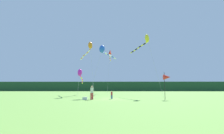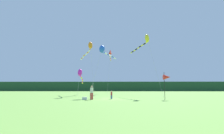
% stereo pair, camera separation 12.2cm
% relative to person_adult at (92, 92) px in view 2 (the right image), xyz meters
% --- Properties ---
extents(ground_plane, '(120.00, 120.00, 0.00)m').
position_rel_person_adult_xyz_m(ground_plane, '(2.42, 1.61, -0.99)').
color(ground_plane, '#6B9E42').
extents(distant_treeline, '(108.00, 3.25, 3.74)m').
position_rel_person_adult_xyz_m(distant_treeline, '(2.42, 46.61, 0.88)').
color(distant_treeline, '#1E4228').
rests_on(distant_treeline, ground).
extents(person_adult, '(0.39, 0.39, 1.77)m').
position_rel_person_adult_xyz_m(person_adult, '(0.00, 0.00, 0.00)').
color(person_adult, '#B23338').
rests_on(person_adult, ground).
extents(person_child, '(0.24, 0.24, 1.10)m').
position_rel_person_adult_xyz_m(person_child, '(2.50, 1.02, -0.38)').
color(person_child, '#334C8C').
rests_on(person_child, ground).
extents(cooler_box, '(0.58, 0.36, 0.34)m').
position_rel_person_adult_xyz_m(cooler_box, '(-0.83, -0.24, -0.82)').
color(cooler_box, silver).
rests_on(cooler_box, ground).
extents(banner_flag_pole, '(0.90, 0.70, 3.51)m').
position_rel_person_adult_xyz_m(banner_flag_pole, '(9.76, 0.61, 1.86)').
color(banner_flag_pole, black).
rests_on(banner_flag_pole, ground).
extents(kite_blue, '(4.21, 4.15, 8.81)m').
position_rel_person_adult_xyz_m(kite_blue, '(0.86, 6.57, 6.97)').
color(kite_blue, '#B2B2B2').
rests_on(kite_blue, ground).
extents(kite_yellow, '(4.25, 7.18, 10.92)m').
position_rel_person_adult_xyz_m(kite_yellow, '(8.32, 7.48, 8.82)').
color(kite_yellow, '#B2B2B2').
rests_on(kite_yellow, ground).
extents(kite_red, '(0.89, 9.16, 10.76)m').
position_rel_person_adult_xyz_m(kite_red, '(1.74, 18.69, 8.80)').
color(kite_red, '#B2B2B2').
rests_on(kite_red, ground).
extents(kite_magenta, '(1.10, 7.87, 5.07)m').
position_rel_person_adult_xyz_m(kite_magenta, '(-3.67, 10.22, 3.00)').
color(kite_magenta, '#B2B2B2').
rests_on(kite_magenta, ground).
extents(kite_orange, '(4.50, 8.52, 10.61)m').
position_rel_person_adult_xyz_m(kite_orange, '(-2.28, 11.48, 8.55)').
color(kite_orange, '#B2B2B2').
rests_on(kite_orange, ground).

